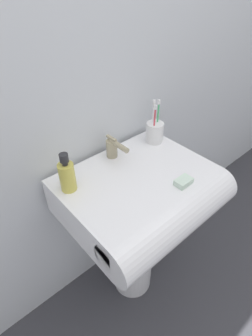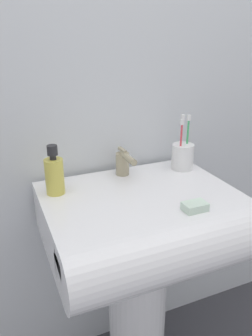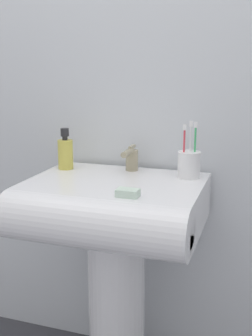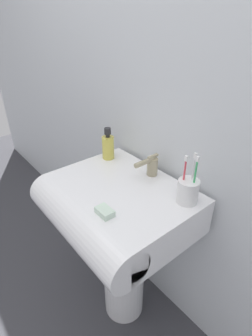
# 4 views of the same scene
# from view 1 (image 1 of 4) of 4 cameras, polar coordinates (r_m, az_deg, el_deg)

# --- Properties ---
(ground_plane) EXTENTS (6.00, 6.00, 0.00)m
(ground_plane) POSITION_cam_1_polar(r_m,az_deg,el_deg) (1.71, 1.36, -23.23)
(ground_plane) COLOR #38383D
(ground_plane) RESTS_ON ground
(wall_back) EXTENTS (5.00, 0.05, 2.40)m
(wall_back) POSITION_cam_1_polar(r_m,az_deg,el_deg) (1.06, -7.74, 21.19)
(wall_back) COLOR silver
(wall_back) RESTS_ON ground
(sink_pedestal) EXTENTS (0.21, 0.21, 0.67)m
(sink_pedestal) POSITION_cam_1_polar(r_m,az_deg,el_deg) (1.43, 1.57, -16.88)
(sink_pedestal) COLOR white
(sink_pedestal) RESTS_ON ground
(sink_basin) EXTENTS (0.61, 0.51, 0.17)m
(sink_basin) POSITION_cam_1_polar(r_m,az_deg,el_deg) (1.08, 4.09, -6.22)
(sink_basin) COLOR white
(sink_basin) RESTS_ON sink_pedestal
(faucet) EXTENTS (0.05, 0.13, 0.10)m
(faucet) POSITION_cam_1_polar(r_m,az_deg,el_deg) (1.12, -2.80, 4.45)
(faucet) COLOR tan
(faucet) RESTS_ON sink_basin
(toothbrush_cup) EXTENTS (0.08, 0.08, 0.20)m
(toothbrush_cup) POSITION_cam_1_polar(r_m,az_deg,el_deg) (1.24, 6.25, 7.84)
(toothbrush_cup) COLOR white
(toothbrush_cup) RESTS_ON sink_basin
(soap_bottle) EXTENTS (0.06, 0.06, 0.16)m
(soap_bottle) POSITION_cam_1_polar(r_m,az_deg,el_deg) (0.97, -12.70, -1.64)
(soap_bottle) COLOR gold
(soap_bottle) RESTS_ON sink_basin
(bar_soap) EXTENTS (0.07, 0.05, 0.02)m
(bar_soap) POSITION_cam_1_polar(r_m,az_deg,el_deg) (1.03, 12.40, -2.92)
(bar_soap) COLOR silver
(bar_soap) RESTS_ON sink_basin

